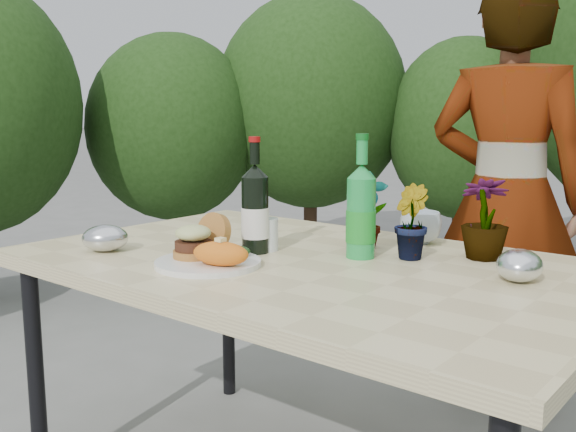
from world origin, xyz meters
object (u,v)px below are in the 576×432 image
Objects in this scene: wine_bottle at (255,211)px; person at (507,199)px; patio_table at (306,279)px; dinner_plate at (208,263)px.

wine_bottle is 1.10m from person.
person is at bearing 80.18° from patio_table.
dinner_plate is 0.17× the size of person.
person is (0.33, 1.25, 0.07)m from dinner_plate.
patio_table is 4.80× the size of wine_bottle.
person reaches higher than dinner_plate.
person reaches higher than wine_bottle.
wine_bottle is at bearing 65.53° from person.
dinner_plate reaches higher than patio_table.
wine_bottle reaches higher than patio_table.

